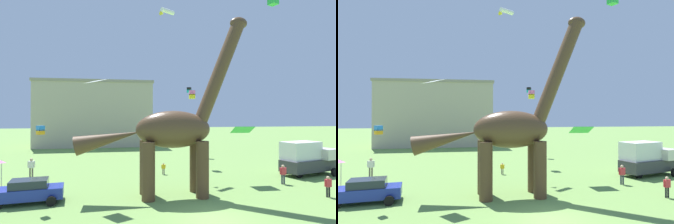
# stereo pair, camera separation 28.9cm
# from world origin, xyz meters

# --- Properties ---
(ground_plane) EXTENTS (240.00, 240.00, 0.00)m
(ground_plane) POSITION_xyz_m (0.00, 0.00, 0.00)
(ground_plane) COLOR #6B9347
(dinosaur_sculpture) EXTENTS (12.52, 2.65, 13.08)m
(dinosaur_sculpture) POSITION_xyz_m (-1.35, 5.02, 4.73)
(dinosaur_sculpture) COLOR #513823
(dinosaur_sculpture) RESTS_ON ground_plane
(parked_sedan_left) EXTENTS (4.40, 2.33, 1.55)m
(parked_sedan_left) POSITION_xyz_m (-10.89, 4.96, 0.81)
(parked_sedan_left) COLOR navy
(parked_sedan_left) RESTS_ON ground_plane
(parked_box_truck) EXTENTS (5.96, 3.55, 3.20)m
(parked_box_truck) POSITION_xyz_m (12.79, 9.80, 1.65)
(parked_box_truck) COLOR #38383D
(parked_box_truck) RESTS_ON ground_plane
(person_photographer) EXTENTS (0.41, 0.18, 1.11)m
(person_photographer) POSITION_xyz_m (-0.81, 12.46, 0.67)
(person_photographer) COLOR #6B6056
(person_photographer) RESTS_ON ground_plane
(person_far_spectator) EXTENTS (0.55, 0.24, 1.47)m
(person_far_spectator) POSITION_xyz_m (9.34, 2.81, 0.89)
(person_far_spectator) COLOR black
(person_far_spectator) RESTS_ON ground_plane
(person_strolling_adult) EXTENTS (0.66, 0.29, 1.76)m
(person_strolling_adult) POSITION_xyz_m (-13.10, 13.32, 1.07)
(person_strolling_adult) COLOR #6B6056
(person_strolling_adult) RESTS_ON ground_plane
(person_watching_child) EXTENTS (0.60, 0.27, 1.61)m
(person_watching_child) POSITION_xyz_m (8.39, 6.82, 0.98)
(person_watching_child) COLOR #2D3347
(person_watching_child) RESTS_ON ground_plane
(kite_far_right) EXTENTS (1.82, 1.28, 0.61)m
(kite_far_right) POSITION_xyz_m (5.35, 8.02, 4.49)
(kite_far_right) COLOR green
(kite_apex) EXTENTS (0.77, 0.77, 0.96)m
(kite_apex) POSITION_xyz_m (3.26, 16.95, 8.14)
(kite_apex) COLOR pink
(kite_far_left) EXTENTS (0.56, 0.56, 0.56)m
(kite_far_left) POSITION_xyz_m (-10.05, 4.30, 4.79)
(kite_far_left) COLOR #287AE5
(kite_mid_left) EXTENTS (0.76, 0.76, 0.79)m
(kite_mid_left) POSITION_xyz_m (5.09, 25.57, 9.46)
(kite_mid_left) COLOR black
(kite_drifting) EXTENTS (1.74, 1.81, 0.30)m
(kite_drifting) POSITION_xyz_m (-6.69, 5.31, 8.11)
(kite_drifting) COLOR white
(kite_mid_center) EXTENTS (1.62, 1.69, 0.48)m
(kite_mid_center) POSITION_xyz_m (-0.17, 14.55, 16.68)
(kite_mid_center) COLOR white
(background_building_block) EXTENTS (21.22, 11.80, 12.15)m
(background_building_block) POSITION_xyz_m (-9.32, 42.28, 6.08)
(background_building_block) COLOR #B7A893
(background_building_block) RESTS_ON ground_plane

